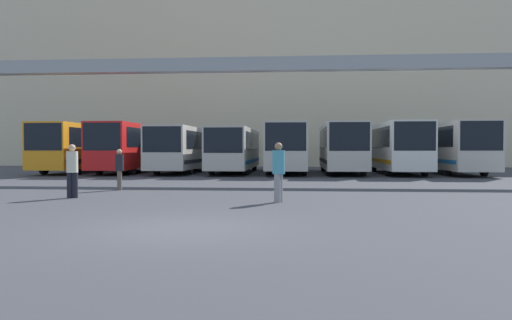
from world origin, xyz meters
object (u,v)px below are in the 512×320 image
at_px(bus_slot_2, 186,147).
at_px(bus_slot_7, 449,145).
at_px(bus_slot_1, 131,145).
at_px(pedestrian_near_left, 72,170).
at_px(bus_slot_6, 397,145).
at_px(bus_slot_0, 80,145).
at_px(pedestrian_mid_left, 119,168).
at_px(bus_slot_3, 235,148).
at_px(bus_slot_4, 288,145).
at_px(pedestrian_far_center, 278,171).
at_px(bus_slot_5, 342,145).

xyz_separation_m(bus_slot_2, bus_slot_7, (18.04, -0.24, 0.13)).
xyz_separation_m(bus_slot_1, pedestrian_near_left, (3.92, -17.41, -0.93)).
height_order(bus_slot_6, pedestrian_near_left, bus_slot_6).
height_order(bus_slot_0, pedestrian_mid_left, bus_slot_0).
relative_size(bus_slot_3, bus_slot_4, 1.01).
xyz_separation_m(bus_slot_6, pedestrian_far_center, (-7.12, -18.05, -0.91)).
bearing_deg(bus_slot_6, bus_slot_3, 177.05).
xyz_separation_m(pedestrian_mid_left, pedestrian_far_center, (6.54, -4.02, 0.11)).
bearing_deg(bus_slot_2, bus_slot_0, -170.66).
bearing_deg(pedestrian_mid_left, bus_slot_0, 11.28).
distance_m(bus_slot_5, bus_slot_7, 7.27).
bearing_deg(bus_slot_4, bus_slot_3, 179.45).
bearing_deg(bus_slot_0, bus_slot_5, 0.19).
relative_size(bus_slot_5, pedestrian_mid_left, 6.24).
bearing_deg(bus_slot_1, bus_slot_4, 1.99).
bearing_deg(bus_slot_4, bus_slot_5, -6.50).
relative_size(bus_slot_3, bus_slot_5, 1.09).
xyz_separation_m(bus_slot_1, bus_slot_5, (14.43, -0.04, -0.02)).
xyz_separation_m(bus_slot_6, bus_slot_7, (3.61, 1.00, 0.01)).
bearing_deg(pedestrian_mid_left, bus_slot_5, -53.71).
relative_size(bus_slot_1, bus_slot_7, 0.86).
height_order(bus_slot_4, pedestrian_near_left, bus_slot_4).
bearing_deg(bus_slot_7, bus_slot_5, -173.00).
bearing_deg(bus_slot_0, bus_slot_7, 2.15).
relative_size(bus_slot_2, pedestrian_mid_left, 7.62).
bearing_deg(bus_slot_1, bus_slot_3, 3.25).
relative_size(bus_slot_3, pedestrian_near_left, 6.16).
relative_size(bus_slot_0, pedestrian_near_left, 5.60).
bearing_deg(pedestrian_far_center, bus_slot_5, 11.21).
bearing_deg(bus_slot_4, pedestrian_near_left, -111.20).
height_order(bus_slot_3, bus_slot_6, bus_slot_6).
xyz_separation_m(bus_slot_2, pedestrian_mid_left, (0.77, -15.26, -0.90)).
distance_m(bus_slot_0, bus_slot_1, 3.61).
height_order(bus_slot_7, pedestrian_far_center, bus_slot_7).
distance_m(bus_slot_3, bus_slot_6, 10.84).
bearing_deg(bus_slot_1, bus_slot_2, 16.83).
bearing_deg(bus_slot_5, pedestrian_near_left, -121.16).
bearing_deg(bus_slot_5, bus_slot_6, -1.77).
bearing_deg(pedestrian_near_left, bus_slot_7, 39.82).
height_order(bus_slot_0, bus_slot_2, bus_slot_0).
height_order(bus_slot_2, bus_slot_5, bus_slot_5).
height_order(pedestrian_mid_left, pedestrian_near_left, pedestrian_near_left).
distance_m(bus_slot_0, bus_slot_4, 14.44).
xyz_separation_m(bus_slot_0, pedestrian_mid_left, (7.98, -14.08, -1.02)).
bearing_deg(pedestrian_mid_left, pedestrian_near_left, 153.80).
distance_m(pedestrian_far_center, pedestrian_near_left, 7.04).
height_order(bus_slot_3, bus_slot_5, bus_slot_5).
distance_m(bus_slot_2, bus_slot_6, 14.49).
xyz_separation_m(bus_slot_0, bus_slot_7, (25.26, 0.95, 0.01)).
xyz_separation_m(pedestrian_mid_left, pedestrian_near_left, (-0.45, -3.24, 0.09)).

